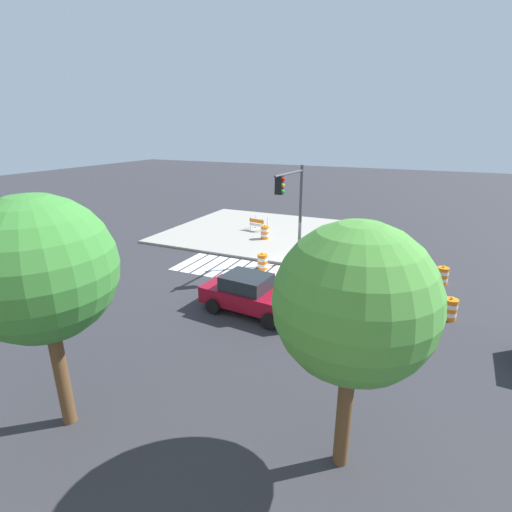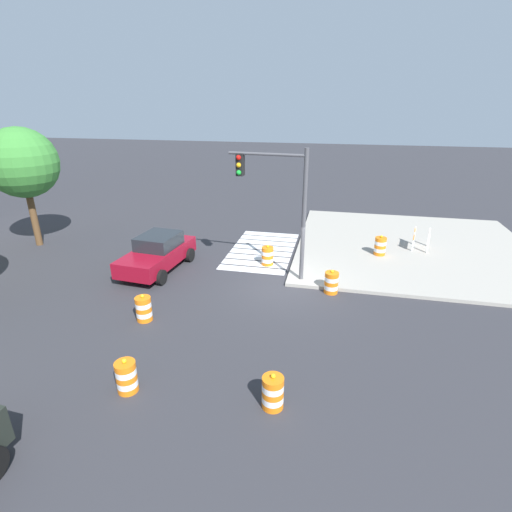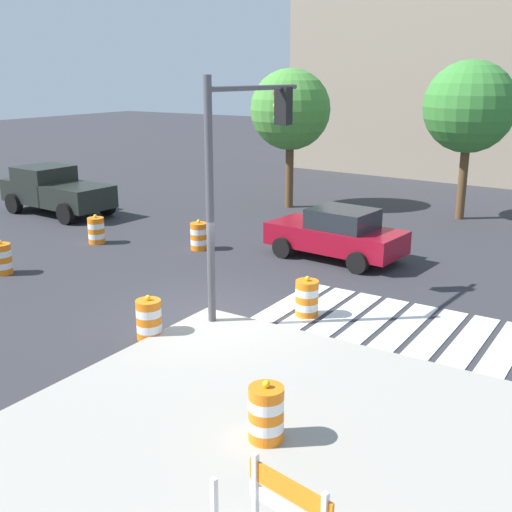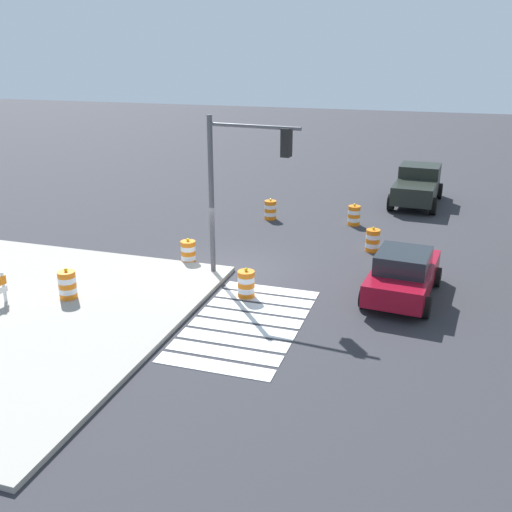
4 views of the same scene
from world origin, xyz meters
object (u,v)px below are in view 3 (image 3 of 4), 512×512
object	(u,v)px
traffic_barrel_near_corner	(307,298)
construction_barricade	(280,509)
traffic_barrel_crosswalk_end	(199,236)
traffic_light_pole	(242,153)
traffic_barrel_median_far	(149,319)
street_tree_streetside_near	(290,110)
traffic_barrel_median_near	(2,259)
sports_car	(337,234)
traffic_barrel_far_curb	(96,230)
street_tree_streetside_mid	(469,107)
pickup_truck	(54,190)
traffic_barrel_on_sidewalk	(266,413)

from	to	relation	value
traffic_barrel_near_corner	construction_barricade	bearing A→B (deg)	-63.91
traffic_barrel_near_corner	traffic_barrel_crosswalk_end	xyz separation A→B (m)	(-5.88, 3.36, 0.00)
traffic_light_pole	traffic_barrel_median_far	bearing A→B (deg)	-109.32
traffic_barrel_median_far	street_tree_streetside_near	size ratio (longest dim) A/B	0.17
traffic_barrel_median_near	sports_car	bearing A→B (deg)	41.69
traffic_barrel_far_curb	street_tree_streetside_mid	size ratio (longest dim) A/B	0.17
sports_car	traffic_barrel_far_curb	size ratio (longest dim) A/B	4.36
pickup_truck	traffic_barrel_far_curb	distance (m)	5.68
construction_barricade	street_tree_streetside_mid	xyz separation A→B (m)	(-3.42, 19.94, 3.66)
traffic_barrel_median_near	traffic_barrel_on_sidewalk	world-z (taller)	traffic_barrel_on_sidewalk
traffic_barrel_far_curb	sports_car	bearing A→B (deg)	19.64
traffic_barrel_median_far	traffic_barrel_median_near	bearing A→B (deg)	169.85
traffic_barrel_on_sidewalk	traffic_barrel_crosswalk_end	bearing A→B (deg)	132.80
construction_barricade	traffic_light_pole	xyz separation A→B (m)	(-4.98, 6.61, 3.19)
sports_car	street_tree_streetside_near	world-z (taller)	street_tree_streetside_near
sports_car	traffic_barrel_far_curb	distance (m)	8.26
traffic_barrel_on_sidewalk	pickup_truck	bearing A→B (deg)	149.14
traffic_barrel_median_far	pickup_truck	bearing A→B (deg)	147.69
traffic_barrel_near_corner	pickup_truck	bearing A→B (deg)	162.33
traffic_barrel_median_near	traffic_barrel_far_curb	xyz separation A→B (m)	(-0.24, 3.93, 0.00)
traffic_barrel_near_corner	traffic_barrel_on_sidewalk	size ratio (longest dim) A/B	1.00
traffic_barrel_crosswalk_end	pickup_truck	bearing A→B (deg)	171.81
traffic_barrel_median_near	traffic_barrel_median_far	bearing A→B (deg)	-10.15
sports_car	traffic_light_pole	bearing A→B (deg)	-88.70
traffic_barrel_on_sidewalk	traffic_barrel_near_corner	bearing A→B (deg)	111.98
sports_car	traffic_barrel_on_sidewalk	distance (m)	10.81
street_tree_streetside_near	traffic_barrel_far_curb	bearing A→B (deg)	-105.92
traffic_barrel_median_far	street_tree_streetside_near	world-z (taller)	street_tree_streetside_near
traffic_barrel_median_far	traffic_barrel_far_curb	world-z (taller)	same
traffic_barrel_far_curb	traffic_light_pole	world-z (taller)	traffic_light_pole
traffic_light_pole	street_tree_streetside_near	bearing A→B (deg)	114.82
traffic_barrel_crosswalk_end	street_tree_streetside_mid	xyz separation A→B (m)	(6.00, 9.34, 3.93)
traffic_barrel_near_corner	traffic_barrel_crosswalk_end	world-z (taller)	same
street_tree_streetside_near	street_tree_streetside_mid	xyz separation A→B (m)	(6.92, 1.74, 0.23)
pickup_truck	traffic_barrel_on_sidewalk	bearing A→B (deg)	-30.86
traffic_barrel_far_curb	traffic_barrel_near_corner	bearing A→B (deg)	-12.55
traffic_barrel_near_corner	street_tree_streetside_mid	xyz separation A→B (m)	(0.12, 12.70, 3.93)
traffic_barrel_crosswalk_end	traffic_barrel_near_corner	bearing A→B (deg)	-29.75
traffic_barrel_median_near	pickup_truck	bearing A→B (deg)	129.51
traffic_barrel_near_corner	construction_barricade	world-z (taller)	construction_barricade
sports_car	traffic_barrel_median_far	distance (m)	7.97
construction_barricade	traffic_light_pole	world-z (taller)	traffic_light_pole
pickup_truck	street_tree_streetside_near	distance (m)	10.42
traffic_barrel_on_sidewalk	construction_barricade	bearing A→B (deg)	-54.08
traffic_barrel_near_corner	traffic_barrel_median_near	world-z (taller)	same
sports_car	traffic_barrel_far_curb	xyz separation A→B (m)	(-7.77, -2.77, -0.36)
traffic_barrel_crosswalk_end	traffic_light_pole	xyz separation A→B (m)	(4.45, -3.99, 3.46)
traffic_barrel_median_near	street_tree_streetside_mid	bearing A→B (deg)	57.66
traffic_barrel_near_corner	construction_barricade	size ratio (longest dim) A/B	0.75
sports_car	traffic_barrel_median_near	distance (m)	10.09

